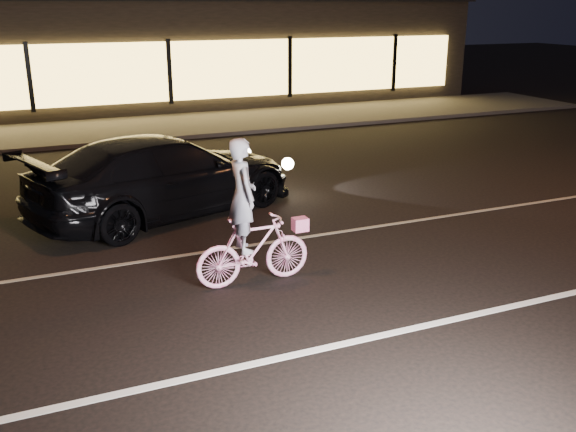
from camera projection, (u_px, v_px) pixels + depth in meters
name	position (u px, v px, depth m)	size (l,w,h in m)	color
ground	(404.00, 274.00, 9.57)	(90.00, 90.00, 0.00)	black
lane_stripe_near	(468.00, 316.00, 8.26)	(60.00, 0.12, 0.01)	silver
lane_stripe_far	(342.00, 232.00, 11.31)	(60.00, 0.10, 0.01)	gray
sidewalk	(185.00, 125.00, 20.90)	(30.00, 4.00, 0.12)	#383533
storefront	(145.00, 48.00, 25.45)	(25.40, 8.42, 4.20)	black
cyclist	(250.00, 234.00, 9.00)	(1.69, 0.58, 2.13)	#F53A92
sedan	(165.00, 175.00, 12.05)	(5.62, 3.75, 1.51)	black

